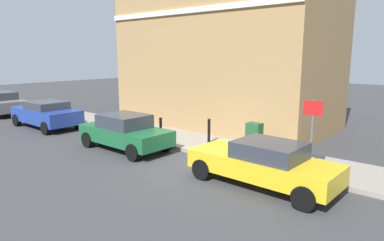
% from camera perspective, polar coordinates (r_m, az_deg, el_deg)
% --- Properties ---
extents(ground, '(80.00, 80.00, 0.00)m').
position_cam_1_polar(ground, '(12.11, 2.04, -7.27)').
color(ground, '#38383A').
extents(sidewalk, '(2.54, 30.00, 0.15)m').
position_cam_1_polar(sidewalk, '(17.50, -9.57, -1.48)').
color(sidewalk, gray).
rests_on(sidewalk, ground).
extents(corner_building, '(6.16, 10.80, 8.28)m').
position_cam_1_polar(corner_building, '(18.55, 5.85, 11.96)').
color(corner_building, '#9E7A4C').
rests_on(corner_building, ground).
extents(car_yellow, '(1.87, 4.40, 1.35)m').
position_cam_1_polar(car_yellow, '(10.17, 11.87, -6.94)').
color(car_yellow, gold).
rests_on(car_yellow, ground).
extents(car_green, '(1.87, 4.01, 1.43)m').
position_cam_1_polar(car_green, '(14.02, -11.10, -1.83)').
color(car_green, '#195933').
rests_on(car_green, ground).
extents(car_blue, '(1.96, 4.30, 1.40)m').
position_cam_1_polar(car_blue, '(19.50, -23.13, 1.07)').
color(car_blue, navy).
rests_on(car_blue, ground).
extents(utility_cabinet, '(0.46, 0.61, 1.15)m').
position_cam_1_polar(utility_cabinet, '(12.96, 10.30, -3.09)').
color(utility_cabinet, '#1E4C28').
rests_on(utility_cabinet, sidewalk).
extents(bollard_near_cabinet, '(0.14, 0.14, 1.04)m').
position_cam_1_polar(bollard_near_cabinet, '(14.22, 2.85, -1.59)').
color(bollard_near_cabinet, black).
rests_on(bollard_near_cabinet, sidewalk).
extents(bollard_far_kerb, '(0.14, 0.14, 1.04)m').
position_cam_1_polar(bollard_far_kerb, '(14.57, -5.24, -1.32)').
color(bollard_far_kerb, black).
rests_on(bollard_far_kerb, sidewalk).
extents(street_sign, '(0.08, 0.60, 2.30)m').
position_cam_1_polar(street_sign, '(11.02, 19.42, -0.78)').
color(street_sign, '#59595B').
rests_on(street_sign, sidewalk).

